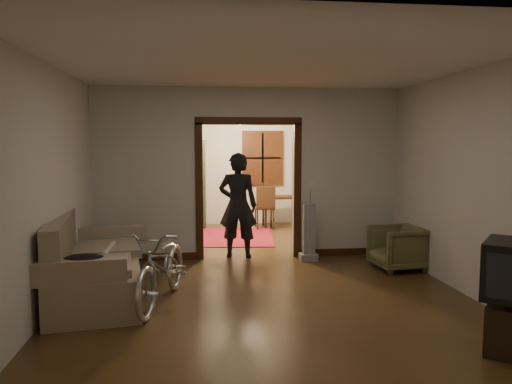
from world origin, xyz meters
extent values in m
cube|color=#352311|center=(0.00, 0.00, 0.00)|extent=(5.00, 8.50, 0.01)
cube|color=white|center=(0.00, 0.00, 2.80)|extent=(5.00, 8.50, 0.01)
cube|color=beige|center=(0.00, 4.25, 1.40)|extent=(5.00, 0.02, 2.80)
cube|color=beige|center=(-2.50, 0.00, 1.40)|extent=(0.02, 8.50, 2.80)
cube|color=beige|center=(2.50, 0.00, 1.40)|extent=(0.02, 8.50, 2.80)
cube|color=beige|center=(0.00, 0.75, 1.40)|extent=(5.00, 0.14, 2.80)
cube|color=#35190C|center=(0.00, 0.75, 1.10)|extent=(1.74, 0.20, 2.32)
cube|color=black|center=(0.70, 4.21, 1.55)|extent=(0.98, 0.06, 1.28)
sphere|color=#FFE0A5|center=(0.00, 2.50, 2.35)|extent=(0.24, 0.24, 0.24)
cube|color=silver|center=(1.05, 0.68, 1.25)|extent=(0.08, 0.01, 0.12)
cube|color=#776B4F|center=(-2.09, -1.20, 0.51)|extent=(1.32, 2.36, 1.03)
cylinder|color=beige|center=(-1.99, -0.90, 0.53)|extent=(0.09, 0.74, 0.09)
ellipsoid|color=black|center=(-2.04, -2.11, 0.68)|extent=(0.48, 0.36, 0.14)
imported|color=silver|center=(-1.26, -1.54, 0.46)|extent=(0.99, 1.85, 0.92)
imported|color=brown|center=(2.15, -0.33, 0.33)|extent=(0.80, 0.78, 0.66)
cube|color=gray|center=(0.94, 0.40, 0.46)|extent=(0.34, 0.31, 0.93)
imported|color=black|center=(-0.17, 0.77, 0.87)|extent=(0.71, 0.53, 1.75)
cube|color=maroon|center=(-0.11, 2.54, 0.01)|extent=(1.76, 2.19, 0.02)
cube|color=#212D1B|center=(-1.20, 3.65, 0.98)|extent=(1.10, 0.82, 1.97)
sphere|color=#1E5972|center=(-1.20, 3.65, 1.94)|extent=(0.29, 0.29, 0.29)
cube|color=black|center=(1.09, 3.65, 0.34)|extent=(0.97, 0.59, 0.69)
cube|color=black|center=(0.65, 3.49, 0.47)|extent=(0.47, 0.47, 0.94)
camera|label=1|loc=(-0.86, -7.42, 1.91)|focal=35.00mm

